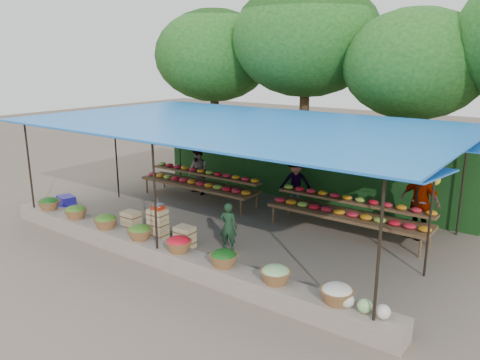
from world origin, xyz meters
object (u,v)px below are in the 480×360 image
Objects in this scene: crate_counter at (157,227)px; blue_crate_front at (61,213)px; blue_crate_back at (66,201)px; weighing_scale at (158,207)px; vendor_seated at (228,227)px.

blue_crate_front is (-3.31, -0.51, -0.17)m from crate_counter.
crate_counter reaches higher than blue_crate_back.
weighing_scale is 0.67× the size of blue_crate_front.
vendor_seated is 2.06× the size of blue_crate_back.
crate_counter reaches higher than blue_crate_front.
vendor_seated is at bearing -12.22° from blue_crate_front.
blue_crate_back is at bearing 115.74° from blue_crate_front.
weighing_scale is 1.89m from vendor_seated.
vendor_seated reaches higher than blue_crate_back.
weighing_scale is 4.21m from blue_crate_back.
blue_crate_back is (-4.15, 0.17, -0.67)m from weighing_scale.
weighing_scale reaches higher than blue_crate_back.
weighing_scale is at bearing 0.00° from crate_counter.
vendor_seated is 5.98m from blue_crate_back.
vendor_seated is 5.30m from blue_crate_front.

